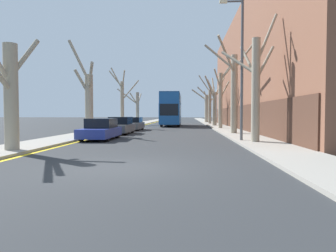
% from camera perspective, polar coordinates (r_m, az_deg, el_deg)
% --- Properties ---
extents(ground_plane, '(300.00, 300.00, 0.00)m').
position_cam_1_polar(ground_plane, '(9.29, -8.52, -7.91)').
color(ground_plane, '#2B2D30').
extents(sidewalk_left, '(2.62, 120.00, 0.12)m').
position_cam_1_polar(sidewalk_left, '(59.50, -4.02, 0.73)').
color(sidewalk_left, gray).
rests_on(sidewalk_left, ground).
extents(sidewalk_right, '(2.62, 120.00, 0.12)m').
position_cam_1_polar(sidewalk_right, '(59.10, 7.64, 0.71)').
color(sidewalk_right, gray).
rests_on(sidewalk_right, ground).
extents(building_facade_right, '(10.08, 42.27, 12.85)m').
position_cam_1_polar(building_facade_right, '(35.13, 21.15, 9.92)').
color(building_facade_right, brown).
rests_on(building_facade_right, ground).
extents(kerb_line_stripe, '(0.24, 120.00, 0.01)m').
position_cam_1_polar(kerb_line_stripe, '(59.32, -2.59, 0.68)').
color(kerb_line_stripe, yellow).
rests_on(kerb_line_stripe, ground).
extents(street_tree_left_0, '(2.13, 4.24, 5.00)m').
position_cam_1_polar(street_tree_left_0, '(14.37, -27.94, 6.00)').
color(street_tree_left_0, gray).
rests_on(street_tree_left_0, ground).
extents(street_tree_left_1, '(2.64, 2.20, 7.46)m').
position_cam_1_polar(street_tree_left_1, '(24.25, -14.98, 4.99)').
color(street_tree_left_1, gray).
rests_on(street_tree_left_1, ground).
extents(street_tree_left_2, '(3.62, 2.32, 7.01)m').
position_cam_1_polar(street_tree_left_2, '(34.89, -8.74, 4.82)').
color(street_tree_left_2, gray).
rests_on(street_tree_left_2, ground).
extents(street_tree_left_3, '(3.17, 3.58, 5.48)m').
position_cam_1_polar(street_tree_left_3, '(45.63, -5.99, 3.67)').
color(street_tree_left_3, gray).
rests_on(street_tree_left_3, ground).
extents(street_tree_right_0, '(3.17, 2.19, 7.39)m').
position_cam_1_polar(street_tree_right_0, '(17.45, 16.32, 7.67)').
color(street_tree_right_0, gray).
rests_on(street_tree_right_0, ground).
extents(street_tree_right_1, '(4.20, 3.46, 7.55)m').
position_cam_1_polar(street_tree_right_1, '(24.72, 12.33, 6.94)').
color(street_tree_right_1, gray).
rests_on(street_tree_right_1, ground).
extents(street_tree_right_2, '(2.81, 2.84, 8.11)m').
position_cam_1_polar(street_tree_right_2, '(33.73, 10.10, 5.56)').
color(street_tree_right_2, gray).
rests_on(street_tree_right_2, ground).
extents(street_tree_right_3, '(2.18, 2.98, 6.82)m').
position_cam_1_polar(street_tree_right_3, '(41.36, 8.77, 4.10)').
color(street_tree_right_3, gray).
rests_on(street_tree_right_3, ground).
extents(street_tree_right_4, '(3.81, 1.64, 8.20)m').
position_cam_1_polar(street_tree_right_4, '(49.92, 7.88, 4.11)').
color(street_tree_right_4, gray).
rests_on(street_tree_right_4, ground).
extents(street_tree_right_5, '(4.45, 2.60, 6.82)m').
position_cam_1_polar(street_tree_right_5, '(58.33, 7.35, 3.82)').
color(street_tree_right_5, gray).
rests_on(street_tree_right_5, ground).
extents(double_decker_bus, '(2.57, 10.25, 4.47)m').
position_cam_1_polar(double_decker_bus, '(41.59, 0.62, 3.49)').
color(double_decker_bus, '#19519E').
rests_on(double_decker_bus, ground).
extents(parked_car_0, '(1.81, 4.41, 1.37)m').
position_cam_1_polar(parked_car_0, '(19.84, -12.66, -0.66)').
color(parked_car_0, navy).
rests_on(parked_car_0, ground).
extents(parked_car_1, '(1.78, 4.50, 1.41)m').
position_cam_1_polar(parked_car_1, '(25.27, -9.08, 0.03)').
color(parked_car_1, '#4C5156').
rests_on(parked_car_1, ground).
extents(parked_car_2, '(1.85, 4.55, 1.33)m').
position_cam_1_polar(parked_car_2, '(30.83, -6.75, 0.38)').
color(parked_car_2, '#4C5156').
rests_on(parked_car_2, ground).
extents(lamp_post, '(1.40, 0.20, 8.29)m').
position_cam_1_polar(lamp_post, '(18.20, 13.61, 11.59)').
color(lamp_post, '#4C4F54').
rests_on(lamp_post, ground).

